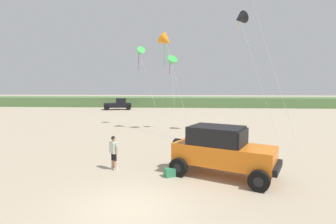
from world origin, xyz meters
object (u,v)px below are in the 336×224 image
(person_watching, at_px, (114,151))
(kite_yellow_diamond, at_px, (171,62))
(distant_pickup, at_px, (119,104))
(kite_blue_swept, at_px, (166,41))
(kite_white_parafoil, at_px, (240,19))
(cooler_box, at_px, (171,172))
(jeep, at_px, (222,150))
(kite_pink_ribbon, at_px, (140,52))

(person_watching, xyz_separation_m, kite_yellow_diamond, (2.15, 11.69, 5.33))
(distant_pickup, height_order, kite_blue_swept, kite_blue_swept)
(kite_blue_swept, bearing_deg, kite_white_parafoil, -13.16)
(person_watching, distance_m, cooler_box, 3.03)
(jeep, xyz_separation_m, kite_yellow_diamond, (-3.00, 12.25, 5.07))
(kite_blue_swept, bearing_deg, cooler_box, -84.69)
(cooler_box, relative_size, kite_pink_ribbon, 0.07)
(jeep, xyz_separation_m, kite_blue_swept, (-3.46, 12.11, 6.91))
(kite_pink_ribbon, bearing_deg, jeep, -67.27)
(kite_pink_ribbon, bearing_deg, distant_pickup, 111.28)
(jeep, relative_size, kite_blue_swept, 0.57)
(kite_yellow_diamond, height_order, kite_blue_swept, kite_blue_swept)
(jeep, distance_m, kite_yellow_diamond, 13.59)
(distant_pickup, xyz_separation_m, kite_blue_swept, (9.85, -20.91, 7.17))
(jeep, distance_m, kite_white_parafoil, 13.83)
(jeep, distance_m, distant_pickup, 35.60)
(distant_pickup, bearing_deg, kite_white_parafoil, -54.36)
(jeep, distance_m, cooler_box, 2.54)
(distant_pickup, bearing_deg, kite_blue_swept, -64.78)
(jeep, relative_size, distant_pickup, 1.03)
(cooler_box, bearing_deg, kite_blue_swept, 68.84)
(distant_pickup, height_order, kite_yellow_diamond, kite_yellow_diamond)
(cooler_box, height_order, distant_pickup, distant_pickup)
(person_watching, xyz_separation_m, kite_pink_ribbon, (-1.23, 14.66, 6.57))
(kite_pink_ribbon, distance_m, kite_white_parafoil, 10.37)
(jeep, distance_m, kite_blue_swept, 14.36)
(kite_white_parafoil, bearing_deg, person_watching, -127.87)
(kite_blue_swept, bearing_deg, distant_pickup, 115.22)
(kite_pink_ribbon, relative_size, kite_white_parafoil, 0.79)
(kite_pink_ribbon, bearing_deg, person_watching, -85.21)
(person_watching, xyz_separation_m, kite_white_parafoil, (7.86, 10.11, 8.64))
(distant_pickup, height_order, kite_white_parafoil, kite_white_parafoil)
(person_watching, xyz_separation_m, cooler_box, (2.83, -0.79, -0.75))
(cooler_box, height_order, kite_blue_swept, kite_blue_swept)
(kite_pink_ribbon, xyz_separation_m, kite_blue_swept, (2.91, -3.10, 0.60))
(person_watching, relative_size, cooler_box, 2.98)
(kite_pink_ribbon, xyz_separation_m, kite_yellow_diamond, (3.37, -2.96, -1.24))
(person_watching, height_order, kite_white_parafoil, kite_white_parafoil)
(kite_pink_ribbon, bearing_deg, kite_yellow_diamond, -41.29)
(cooler_box, distance_m, kite_pink_ribbon, 17.57)
(jeep, height_order, kite_blue_swept, kite_blue_swept)
(jeep, bearing_deg, kite_blue_swept, 105.95)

